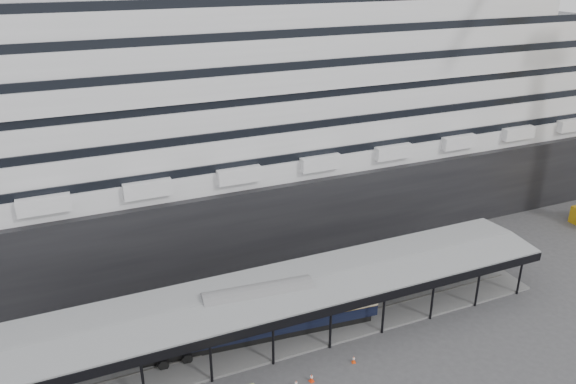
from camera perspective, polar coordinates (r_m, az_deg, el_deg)
name	(u,v)px	position (r m, az deg, el deg)	size (l,w,h in m)	color
ground	(306,361)	(53.74, 1.87, -16.81)	(200.00, 200.00, 0.00)	#3C3C3E
cruise_ship	(202,91)	(73.30, -8.75, 10.06)	(130.00, 30.00, 43.90)	black
platform_canopy	(285,311)	(55.94, -0.32, -11.95)	(56.00, 9.18, 5.30)	slate
pullman_carriage	(259,313)	(54.86, -3.01, -12.18)	(24.01, 5.24, 23.40)	black
traffic_cone_left	(296,384)	(50.95, 0.82, -18.90)	(0.40, 0.40, 0.75)	red
traffic_cone_mid	(312,378)	(51.51, 2.41, -18.33)	(0.47, 0.47, 0.80)	#F6360D
traffic_cone_right	(354,359)	(53.71, 6.69, -16.53)	(0.45, 0.45, 0.71)	#E6410C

